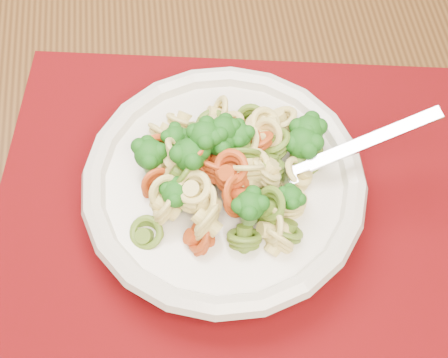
{
  "coord_description": "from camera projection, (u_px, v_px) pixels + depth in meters",
  "views": [
    {
      "loc": [
        -0.05,
        -0.02,
        1.23
      ],
      "look_at": [
        -0.07,
        0.23,
        0.79
      ],
      "focal_mm": 50.0,
      "sensor_mm": 36.0,
      "label": 1
    }
  ],
  "objects": [
    {
      "name": "dining_table",
      "position": [
        173.0,
        215.0,
        0.65
      ],
      "size": [
        1.52,
        1.12,
        0.75
      ],
      "rotation": [
        0.0,
        0.0,
        0.17
      ],
      "color": "#523417",
      "rests_on": "ground"
    },
    {
      "name": "placemat",
      "position": [
        240.0,
        209.0,
        0.54
      ],
      "size": [
        0.43,
        0.33,
        0.0
      ],
      "primitive_type": "cube",
      "rotation": [
        0.0,
        0.0,
        0.0
      ],
      "color": "#53030B",
      "rests_on": "dining_table"
    },
    {
      "name": "fork",
      "position": [
        280.0,
        177.0,
        0.51
      ],
      "size": [
        0.18,
        0.08,
        0.08
      ],
      "primitive_type": null,
      "rotation": [
        0.0,
        -0.35,
        0.31
      ],
      "color": "silver",
      "rests_on": "pasta_bowl"
    },
    {
      "name": "pasta_bowl",
      "position": [
        224.0,
        186.0,
        0.52
      ],
      "size": [
        0.24,
        0.24,
        0.05
      ],
      "color": "beige",
      "rests_on": "placemat"
    },
    {
      "name": "pasta_broccoli_heap",
      "position": [
        224.0,
        175.0,
        0.5
      ],
      "size": [
        0.2,
        0.2,
        0.06
      ],
      "primitive_type": null,
      "color": "#DEC66D",
      "rests_on": "pasta_bowl"
    }
  ]
}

